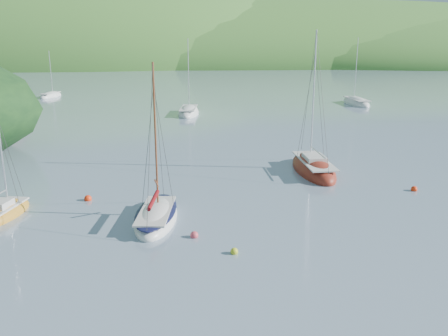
{
  "coord_description": "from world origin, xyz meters",
  "views": [
    {
      "loc": [
        -0.91,
        -22.39,
        11.24
      ],
      "look_at": [
        0.17,
        8.0,
        2.67
      ],
      "focal_mm": 40.0,
      "sensor_mm": 36.0,
      "label": 1
    }
  ],
  "objects_px": {
    "distant_sloop_a": "(189,113)",
    "distant_sloop_b": "(356,103)",
    "daysailer_white": "(156,217)",
    "distant_sloop_c": "(51,96)",
    "sailboat_yellow": "(3,214)",
    "sloop_red": "(313,169)"
  },
  "relations": [
    {
      "from": "sailboat_yellow",
      "to": "distant_sloop_c",
      "type": "height_order",
      "value": "distant_sloop_c"
    },
    {
      "from": "distant_sloop_c",
      "to": "daysailer_white",
      "type": "bearing_deg",
      "value": -54.44
    },
    {
      "from": "daysailer_white",
      "to": "distant_sloop_a",
      "type": "height_order",
      "value": "distant_sloop_a"
    },
    {
      "from": "sailboat_yellow",
      "to": "distant_sloop_b",
      "type": "height_order",
      "value": "distant_sloop_b"
    },
    {
      "from": "sloop_red",
      "to": "sailboat_yellow",
      "type": "xyz_separation_m",
      "value": [
        -21.26,
        -9.12,
        -0.06
      ]
    },
    {
      "from": "distant_sloop_a",
      "to": "distant_sloop_c",
      "type": "bearing_deg",
      "value": 146.25
    },
    {
      "from": "distant_sloop_b",
      "to": "distant_sloop_c",
      "type": "height_order",
      "value": "distant_sloop_b"
    },
    {
      "from": "daysailer_white",
      "to": "distant_sloop_c",
      "type": "relative_size",
      "value": 1.22
    },
    {
      "from": "sloop_red",
      "to": "sailboat_yellow",
      "type": "bearing_deg",
      "value": -161.03
    },
    {
      "from": "daysailer_white",
      "to": "distant_sloop_a",
      "type": "xyz_separation_m",
      "value": [
        0.68,
        38.48,
        -0.04
      ]
    },
    {
      "from": "sloop_red",
      "to": "distant_sloop_c",
      "type": "distance_m",
      "value": 57.99
    },
    {
      "from": "daysailer_white",
      "to": "distant_sloop_c",
      "type": "xyz_separation_m",
      "value": [
        -23.06,
        56.64,
        -0.07
      ]
    },
    {
      "from": "distant_sloop_c",
      "to": "distant_sloop_a",
      "type": "bearing_deg",
      "value": -24.0
    },
    {
      "from": "daysailer_white",
      "to": "sailboat_yellow",
      "type": "relative_size",
      "value": 1.5
    },
    {
      "from": "distant_sloop_a",
      "to": "distant_sloop_b",
      "type": "distance_m",
      "value": 26.47
    },
    {
      "from": "daysailer_white",
      "to": "distant_sloop_a",
      "type": "distance_m",
      "value": 38.49
    },
    {
      "from": "daysailer_white",
      "to": "sailboat_yellow",
      "type": "height_order",
      "value": "daysailer_white"
    },
    {
      "from": "distant_sloop_b",
      "to": "distant_sloop_c",
      "type": "distance_m",
      "value": 49.97
    },
    {
      "from": "sloop_red",
      "to": "distant_sloop_a",
      "type": "bearing_deg",
      "value": 107.05
    },
    {
      "from": "daysailer_white",
      "to": "distant_sloop_c",
      "type": "height_order",
      "value": "daysailer_white"
    },
    {
      "from": "sailboat_yellow",
      "to": "distant_sloop_b",
      "type": "xyz_separation_m",
      "value": [
        35.45,
        45.46,
        0.01
      ]
    },
    {
      "from": "sailboat_yellow",
      "to": "distant_sloop_a",
      "type": "xyz_separation_m",
      "value": [
        10.24,
        37.38,
        0.02
      ]
    }
  ]
}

